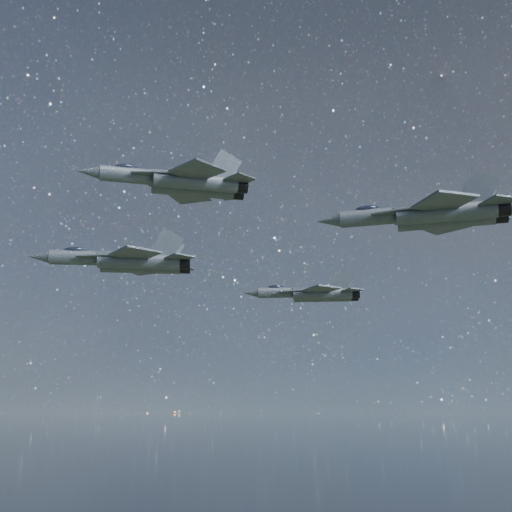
# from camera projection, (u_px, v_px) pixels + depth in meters

# --- Properties ---
(jet_lead) EXTENTS (20.23, 13.88, 5.08)m
(jet_lead) POSITION_uv_depth(u_px,v_px,m) (127.00, 261.00, 71.80)
(jet_lead) COLOR #394148
(jet_left) EXTENTS (18.01, 12.81, 4.59)m
(jet_left) POSITION_uv_depth(u_px,v_px,m) (313.00, 294.00, 89.49)
(jet_left) COLOR #394148
(jet_right) EXTENTS (15.05, 10.04, 3.82)m
(jet_right) POSITION_uv_depth(u_px,v_px,m) (181.00, 182.00, 51.63)
(jet_right) COLOR #394148
(jet_slot) EXTENTS (20.22, 14.00, 5.08)m
(jet_slot) POSITION_uv_depth(u_px,v_px,m) (429.00, 215.00, 60.91)
(jet_slot) COLOR #394148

